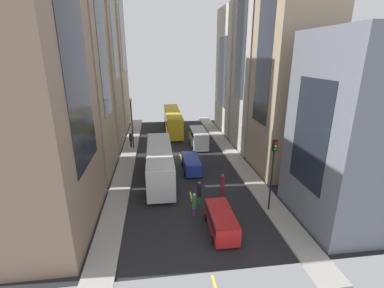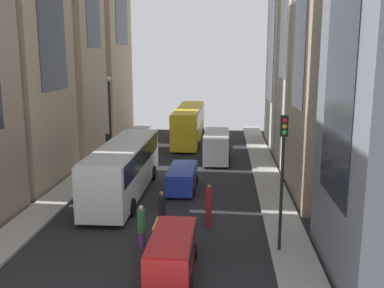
{
  "view_description": "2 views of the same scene",
  "coord_description": "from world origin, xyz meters",
  "px_view_note": "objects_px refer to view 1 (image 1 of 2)",
  "views": [
    {
      "loc": [
        -2.94,
        -32.8,
        12.64
      ],
      "look_at": [
        1.61,
        1.15,
        1.33
      ],
      "focal_mm": 25.51,
      "sensor_mm": 36.0,
      "label": 1
    },
    {
      "loc": [
        3.65,
        -32.61,
        8.82
      ],
      "look_at": [
        0.96,
        2.13,
        1.81
      ],
      "focal_mm": 41.19,
      "sensor_mm": 36.0,
      "label": 2
    }
  ],
  "objects_px": {
    "city_bus_white": "(160,160)",
    "pedestrian_crossing_near": "(131,139)",
    "delivery_van_white": "(199,137)",
    "car_blue_0": "(191,163)",
    "traffic_light_near_corner": "(273,163)",
    "pedestrian_crossing_mid": "(222,185)",
    "pedestrian_waiting_curb": "(194,204)",
    "car_red_2": "(221,220)",
    "streetcar_yellow": "(173,119)",
    "pedestrian_walking_far": "(199,192)"
  },
  "relations": [
    {
      "from": "city_bus_white",
      "to": "pedestrian_crossing_near",
      "type": "xyz_separation_m",
      "value": [
        -3.84,
        10.29,
        -0.7
      ]
    },
    {
      "from": "city_bus_white",
      "to": "delivery_van_white",
      "type": "xyz_separation_m",
      "value": [
        5.67,
        9.48,
        -0.5
      ]
    },
    {
      "from": "car_blue_0",
      "to": "traffic_light_near_corner",
      "type": "height_order",
      "value": "traffic_light_near_corner"
    },
    {
      "from": "pedestrian_crossing_mid",
      "to": "pedestrian_waiting_curb",
      "type": "bearing_deg",
      "value": 15.91
    },
    {
      "from": "car_red_2",
      "to": "city_bus_white",
      "type": "bearing_deg",
      "value": 113.19
    },
    {
      "from": "traffic_light_near_corner",
      "to": "pedestrian_waiting_curb",
      "type": "bearing_deg",
      "value": 179.09
    },
    {
      "from": "streetcar_yellow",
      "to": "car_blue_0",
      "type": "distance_m",
      "value": 17.09
    },
    {
      "from": "delivery_van_white",
      "to": "pedestrian_walking_far",
      "type": "bearing_deg",
      "value": -98.8
    },
    {
      "from": "car_red_2",
      "to": "pedestrian_waiting_curb",
      "type": "bearing_deg",
      "value": 126.81
    },
    {
      "from": "car_red_2",
      "to": "pedestrian_crossing_near",
      "type": "height_order",
      "value": "pedestrian_crossing_near"
    },
    {
      "from": "car_blue_0",
      "to": "traffic_light_near_corner",
      "type": "relative_size",
      "value": 0.77
    },
    {
      "from": "car_red_2",
      "to": "pedestrian_walking_far",
      "type": "bearing_deg",
      "value": 103.92
    },
    {
      "from": "streetcar_yellow",
      "to": "city_bus_white",
      "type": "bearing_deg",
      "value": -98.04
    },
    {
      "from": "pedestrian_walking_far",
      "to": "city_bus_white",
      "type": "bearing_deg",
      "value": 74.41
    },
    {
      "from": "pedestrian_walking_far",
      "to": "traffic_light_near_corner",
      "type": "distance_m",
      "value": 6.8
    },
    {
      "from": "delivery_van_white",
      "to": "pedestrian_walking_far",
      "type": "relative_size",
      "value": 2.38
    },
    {
      "from": "car_blue_0",
      "to": "pedestrian_waiting_curb",
      "type": "distance_m",
      "value": 9.27
    },
    {
      "from": "delivery_van_white",
      "to": "pedestrian_waiting_curb",
      "type": "distance_m",
      "value": 17.51
    },
    {
      "from": "car_red_2",
      "to": "pedestrian_waiting_curb",
      "type": "xyz_separation_m",
      "value": [
        -1.7,
        2.27,
        0.11
      ]
    },
    {
      "from": "car_red_2",
      "to": "pedestrian_waiting_curb",
      "type": "distance_m",
      "value": 2.84
    },
    {
      "from": "car_blue_0",
      "to": "streetcar_yellow",
      "type": "bearing_deg",
      "value": 93.24
    },
    {
      "from": "car_blue_0",
      "to": "pedestrian_crossing_near",
      "type": "height_order",
      "value": "pedestrian_crossing_near"
    },
    {
      "from": "delivery_van_white",
      "to": "pedestrian_waiting_curb",
      "type": "height_order",
      "value": "delivery_van_white"
    },
    {
      "from": "city_bus_white",
      "to": "car_blue_0",
      "type": "distance_m",
      "value": 4.02
    },
    {
      "from": "delivery_van_white",
      "to": "pedestrian_waiting_curb",
      "type": "relative_size",
      "value": 2.52
    },
    {
      "from": "car_blue_0",
      "to": "pedestrian_waiting_curb",
      "type": "bearing_deg",
      "value": -96.06
    },
    {
      "from": "car_blue_0",
      "to": "pedestrian_crossing_near",
      "type": "relative_size",
      "value": 2.17
    },
    {
      "from": "city_bus_white",
      "to": "pedestrian_crossing_mid",
      "type": "relative_size",
      "value": 5.15
    },
    {
      "from": "car_blue_0",
      "to": "pedestrian_crossing_mid",
      "type": "height_order",
      "value": "pedestrian_crossing_mid"
    },
    {
      "from": "pedestrian_crossing_near",
      "to": "delivery_van_white",
      "type": "bearing_deg",
      "value": -86.89
    },
    {
      "from": "car_blue_0",
      "to": "car_red_2",
      "type": "distance_m",
      "value": 11.51
    },
    {
      "from": "streetcar_yellow",
      "to": "delivery_van_white",
      "type": "relative_size",
      "value": 2.52
    },
    {
      "from": "city_bus_white",
      "to": "car_blue_0",
      "type": "height_order",
      "value": "city_bus_white"
    },
    {
      "from": "pedestrian_crossing_near",
      "to": "traffic_light_near_corner",
      "type": "relative_size",
      "value": 0.35
    },
    {
      "from": "car_blue_0",
      "to": "pedestrian_crossing_near",
      "type": "xyz_separation_m",
      "value": [
        -7.41,
        8.82,
        0.41
      ]
    },
    {
      "from": "car_blue_0",
      "to": "pedestrian_crossing_near",
      "type": "bearing_deg",
      "value": 130.02
    },
    {
      "from": "city_bus_white",
      "to": "pedestrian_walking_far",
      "type": "distance_m",
      "value": 6.85
    },
    {
      "from": "delivery_van_white",
      "to": "traffic_light_near_corner",
      "type": "relative_size",
      "value": 0.84
    },
    {
      "from": "car_blue_0",
      "to": "pedestrian_waiting_curb",
      "type": "relative_size",
      "value": 2.29
    },
    {
      "from": "city_bus_white",
      "to": "delivery_van_white",
      "type": "relative_size",
      "value": 2.27
    },
    {
      "from": "city_bus_white",
      "to": "pedestrian_waiting_curb",
      "type": "bearing_deg",
      "value": -71.5
    },
    {
      "from": "delivery_van_white",
      "to": "traffic_light_near_corner",
      "type": "xyz_separation_m",
      "value": [
        3.27,
        -17.34,
        2.9
      ]
    },
    {
      "from": "delivery_van_white",
      "to": "traffic_light_near_corner",
      "type": "bearing_deg",
      "value": -79.33
    },
    {
      "from": "streetcar_yellow",
      "to": "delivery_van_white",
      "type": "distance_m",
      "value": 9.52
    },
    {
      "from": "pedestrian_walking_far",
      "to": "pedestrian_waiting_curb",
      "type": "bearing_deg",
      "value": -155.41
    },
    {
      "from": "pedestrian_crossing_near",
      "to": "traffic_light_near_corner",
      "type": "distance_m",
      "value": 22.4
    },
    {
      "from": "city_bus_white",
      "to": "streetcar_yellow",
      "type": "relative_size",
      "value": 0.9
    },
    {
      "from": "pedestrian_crossing_near",
      "to": "traffic_light_near_corner",
      "type": "bearing_deg",
      "value": -136.91
    },
    {
      "from": "delivery_van_white",
      "to": "car_red_2",
      "type": "distance_m",
      "value": 19.57
    },
    {
      "from": "delivery_van_white",
      "to": "car_blue_0",
      "type": "distance_m",
      "value": 8.32
    }
  ]
}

